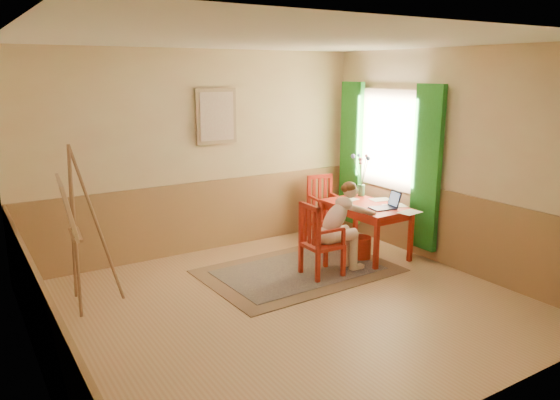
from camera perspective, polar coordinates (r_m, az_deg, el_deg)
room at (r=5.49m, az=0.84°, el=2.08°), size 5.04×4.54×2.84m
wainscot at (r=6.38m, az=-3.09°, el=-4.64°), size 5.00×4.50×1.00m
window at (r=7.84m, az=11.41°, el=4.89°), size 0.12×2.01×2.20m
wall_portrait at (r=7.45m, az=-6.86°, el=8.92°), size 0.60×0.05×0.76m
rug at (r=6.89m, az=2.02°, el=-7.58°), size 2.46×1.69×0.02m
table at (r=7.42m, az=9.21°, el=-1.14°), size 0.75×1.22×0.72m
chair_left at (r=6.58m, az=4.22°, el=-4.33°), size 0.44×0.42×0.95m
chair_back at (r=8.16m, az=4.71°, el=-0.75°), size 0.49×0.50×0.96m
figure at (r=6.71m, az=6.43°, el=-2.53°), size 0.86×0.37×1.17m
laptop at (r=7.22m, az=11.38°, el=-0.53°), size 0.41×0.28×0.23m
papers at (r=7.44m, az=10.95°, el=-0.43°), size 0.74×1.24×0.00m
vase at (r=7.84m, az=8.69°, el=2.52°), size 0.23×0.33×0.63m
wastebasket at (r=7.36m, az=8.62°, el=-5.10°), size 0.29×0.29×0.31m
easel at (r=5.99m, az=-21.52°, el=-1.31°), size 0.63×0.80×1.78m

